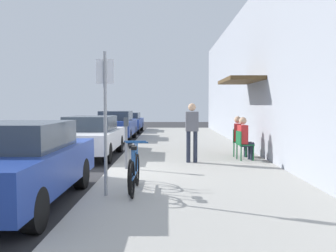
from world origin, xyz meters
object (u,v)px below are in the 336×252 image
parked_car_2 (114,125)px  seated_patron_0 (243,137)px  parked_car_0 (16,163)px  parked_car_1 (89,136)px  parked_car_3 (126,122)px  seated_patron_1 (238,135)px  cafe_chair_1 (236,141)px  pedestrian_standing (190,128)px  parking_meter (125,139)px  cafe_chair_0 (241,143)px  bicycle_1 (132,170)px  street_sign (104,112)px  bicycle_0 (134,173)px

parked_car_2 → seated_patron_0: bearing=-56.8°
parked_car_0 → parked_car_1: parked_car_0 is taller
parked_car_3 → seated_patron_1: 13.09m
seated_patron_1 → parked_car_0: bearing=-132.4°
seated_patron_0 → cafe_chair_1: bearing=94.2°
seated_patron_0 → pedestrian_standing: (-1.61, -0.48, 0.30)m
parked_car_2 → seated_patron_0: parked_car_2 is taller
parking_meter → cafe_chair_1: 4.07m
parked_car_3 → seated_patron_1: (4.93, -12.13, 0.13)m
cafe_chair_0 → seated_patron_0: seated_patron_0 is taller
bicycle_1 → seated_patron_1: bearing=57.0°
parked_car_3 → pedestrian_standing: (3.32, -13.40, 0.44)m
parked_car_0 → cafe_chair_1: (4.87, 5.41, -0.13)m
street_sign → bicycle_0: (0.50, 0.31, -1.16)m
seated_patron_1 → parked_car_2: bearing=126.2°
seated_patron_0 → cafe_chair_0: bearing=-172.1°
parked_car_2 → street_sign: street_sign is taller
street_sign → cafe_chair_0: bearing=52.2°
parked_car_3 → cafe_chair_1: parked_car_3 is taller
street_sign → parked_car_2: bearing=97.2°
bicycle_0 → cafe_chair_0: bicycle_0 is taller
parked_car_0 → bicycle_0: bearing=15.4°
parked_car_0 → cafe_chair_0: size_ratio=5.06×
parking_meter → seated_patron_0: bearing=24.3°
parked_car_0 → parking_meter: size_ratio=3.33×
parking_meter → cafe_chair_1: size_ratio=1.52×
parked_car_2 → seated_patron_0: 8.99m
parked_car_2 → cafe_chair_1: size_ratio=5.06×
street_sign → bicycle_0: bearing=31.7°
street_sign → seated_patron_0: size_ratio=2.02×
parked_car_0 → parked_car_3: size_ratio=1.00×
seated_patron_0 → street_sign: bearing=-128.2°
parked_car_2 → parked_car_3: size_ratio=1.00×
parked_car_1 → parked_car_3: bearing=90.0°
bicycle_0 → cafe_chair_0: 4.95m
seated_patron_1 → bicycle_0: bearing=-121.1°
parked_car_0 → bicycle_1: parked_car_0 is taller
parked_car_3 → bicycle_1: (1.94, -16.72, -0.21)m
bicycle_0 → pedestrian_standing: (1.31, 3.57, 0.64)m
street_sign → cafe_chair_0: (3.37, 4.34, -1.02)m
parking_meter → seated_patron_0: (3.38, 1.52, -0.07)m
street_sign → pedestrian_standing: size_ratio=1.53×
parked_car_2 → street_sign: bearing=-82.8°
cafe_chair_1 → pedestrian_standing: (-1.55, -1.29, 0.50)m
parked_car_3 → parking_meter: bearing=-83.9°
seated_patron_1 → seated_patron_0: bearing=-90.0°
cafe_chair_1 → parked_car_3: bearing=111.9°
bicycle_0 → bicycle_1: (-0.06, 0.25, 0.00)m
parking_meter → seated_patron_1: size_ratio=1.02×
pedestrian_standing → parked_car_1: bearing=149.7°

